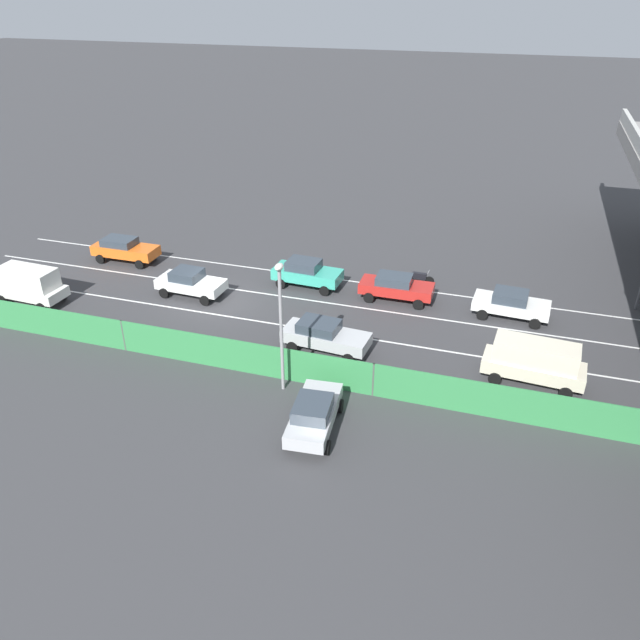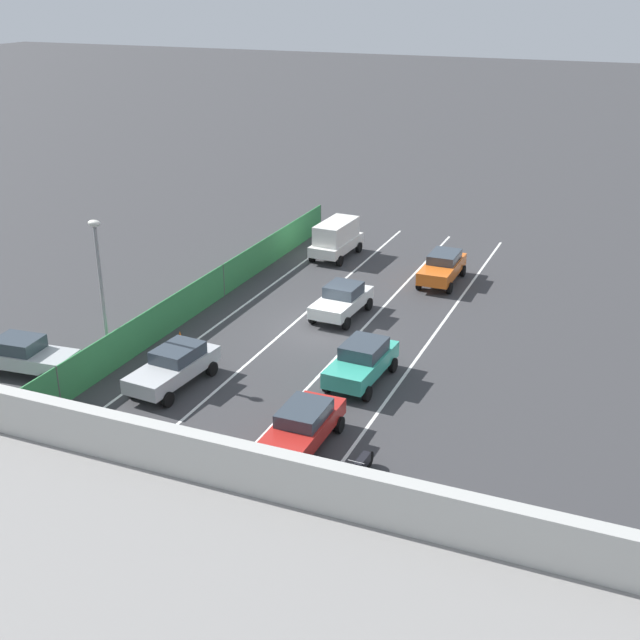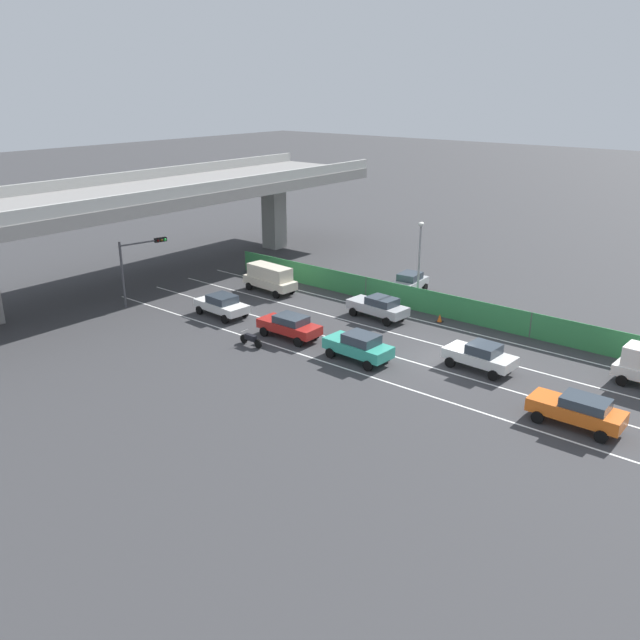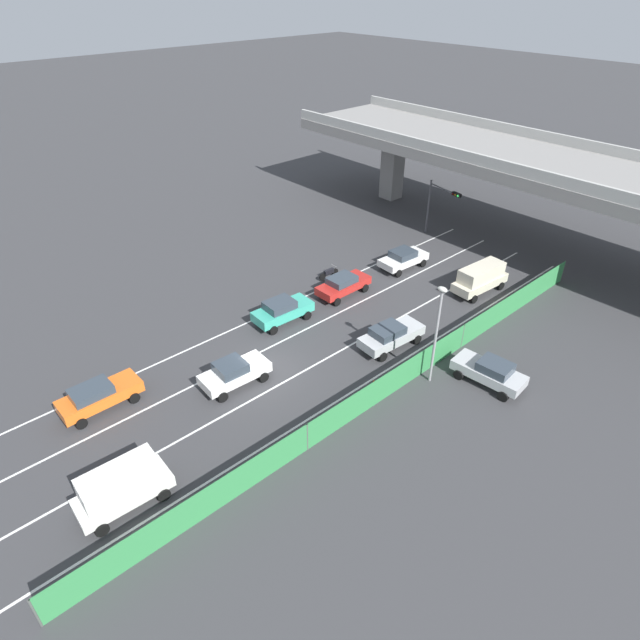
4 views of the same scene
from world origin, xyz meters
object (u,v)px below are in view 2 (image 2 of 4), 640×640
(car_van_white, at_px, (336,237))
(motorcycle, at_px, (362,465))
(car_sedan_white, at_px, (342,300))
(parked_wagon_silver, at_px, (25,355))
(street_lamp, at_px, (100,277))
(car_hatchback_white, at_px, (203,532))
(traffic_cone, at_px, (180,337))
(car_taxi_orange, at_px, (443,267))
(car_sedan_red, at_px, (303,425))
(car_sedan_silver, at_px, (174,366))
(car_taxi_teal, at_px, (362,361))

(car_van_white, xyz_separation_m, motorcycle, (-9.78, 22.07, -0.81))
(car_sedan_white, relative_size, parked_wagon_silver, 0.97)
(car_van_white, relative_size, street_lamp, 0.67)
(parked_wagon_silver, relative_size, street_lamp, 0.68)
(car_hatchback_white, xyz_separation_m, street_lamp, (10.80, -10.05, 3.14))
(traffic_cone, bearing_deg, parked_wagon_silver, 50.92)
(car_taxi_orange, distance_m, car_van_white, 7.46)
(car_sedan_white, xyz_separation_m, motorcycle, (-5.96, 13.29, -0.44))
(parked_wagon_silver, height_order, traffic_cone, parked_wagon_silver)
(car_van_white, distance_m, motorcycle, 24.15)
(street_lamp, bearing_deg, car_sedan_red, 163.55)
(car_hatchback_white, height_order, motorcycle, car_hatchback_white)
(car_van_white, bearing_deg, car_hatchback_white, 103.94)
(car_van_white, bearing_deg, traffic_cone, 82.19)
(car_sedan_white, height_order, parked_wagon_silver, parked_wagon_silver)
(car_sedan_silver, bearing_deg, car_taxi_orange, -112.91)
(car_sedan_silver, bearing_deg, car_sedan_red, 160.99)
(car_van_white, xyz_separation_m, car_taxi_teal, (-7.26, 15.23, -0.31))
(car_taxi_orange, distance_m, street_lamp, 19.67)
(traffic_cone, bearing_deg, car_taxi_orange, -125.55)
(traffic_cone, bearing_deg, car_van_white, -97.81)
(car_taxi_orange, distance_m, car_sedan_white, 7.69)
(car_taxi_teal, relative_size, street_lamp, 0.67)
(car_sedan_white, distance_m, street_lamp, 12.29)
(car_sedan_white, height_order, street_lamp, street_lamp)
(car_sedan_silver, relative_size, traffic_cone, 7.91)
(car_taxi_teal, xyz_separation_m, street_lamp, (11.15, 2.59, 3.08))
(car_sedan_silver, distance_m, car_sedan_white, 10.55)
(car_sedan_red, relative_size, street_lamp, 0.68)
(car_sedan_silver, distance_m, street_lamp, 5.14)
(motorcycle, distance_m, street_lamp, 14.75)
(car_sedan_red, bearing_deg, traffic_cone, -34.42)
(parked_wagon_silver, bearing_deg, car_taxi_orange, -126.62)
(car_sedan_silver, bearing_deg, traffic_cone, -60.87)
(motorcycle, xyz_separation_m, parked_wagon_silver, (16.21, -1.84, 0.45))
(car_taxi_orange, height_order, car_hatchback_white, car_taxi_orange)
(car_hatchback_white, height_order, parked_wagon_silver, parked_wagon_silver)
(car_hatchback_white, bearing_deg, traffic_cone, -55.59)
(motorcycle, distance_m, traffic_cone, 13.87)
(car_taxi_orange, distance_m, traffic_cone, 15.91)
(car_sedan_red, distance_m, car_taxi_teal, 5.83)
(car_hatchback_white, distance_m, car_van_white, 28.72)
(car_hatchback_white, distance_m, parked_wagon_silver, 15.39)
(car_van_white, xyz_separation_m, traffic_cone, (2.03, 14.81, -0.99))
(street_lamp, bearing_deg, car_taxi_orange, -124.82)
(car_sedan_red, xyz_separation_m, traffic_cone, (9.13, -6.26, -0.62))
(car_sedan_silver, relative_size, car_sedan_white, 1.10)
(car_van_white, height_order, street_lamp, street_lamp)
(car_taxi_orange, xyz_separation_m, car_van_white, (7.21, -1.87, 0.34))
(car_sedan_silver, bearing_deg, car_sedan_white, -110.59)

